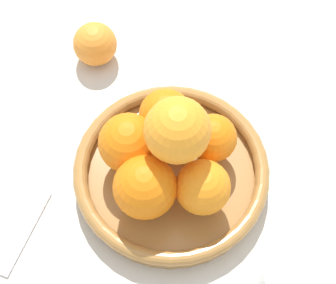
# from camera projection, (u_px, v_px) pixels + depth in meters

# --- Properties ---
(ground_plane) EXTENTS (4.00, 4.00, 0.00)m
(ground_plane) POSITION_uv_depth(u_px,v_px,m) (168.00, 179.00, 0.81)
(ground_plane) COLOR beige
(fruit_bowl) EXTENTS (0.27, 0.27, 0.04)m
(fruit_bowl) POSITION_uv_depth(u_px,v_px,m) (168.00, 173.00, 0.79)
(fruit_bowl) COLOR #A57238
(fruit_bowl) RESTS_ON ground_plane
(orange_pile) EXTENTS (0.19, 0.19, 0.15)m
(orange_pile) POSITION_uv_depth(u_px,v_px,m) (163.00, 151.00, 0.72)
(orange_pile) COLOR orange
(orange_pile) RESTS_ON fruit_bowl
(stray_orange) EXTENTS (0.07, 0.07, 0.07)m
(stray_orange) POSITION_uv_depth(u_px,v_px,m) (92.00, 44.00, 0.87)
(stray_orange) COLOR orange
(stray_orange) RESTS_ON ground_plane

